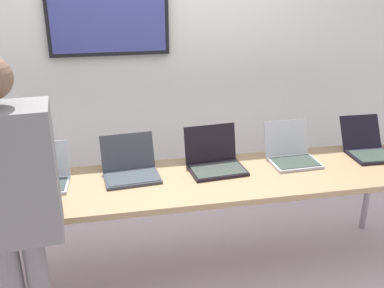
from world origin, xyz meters
The scene contains 9 objects.
ground centered at (0.00, 0.00, -0.02)m, with size 8.00×8.00×0.04m, color beige.
back_wall centered at (-0.01, 1.13, 1.28)m, with size 8.00×0.11×2.54m.
workbench centered at (0.00, 0.00, 0.69)m, with size 3.33×0.70×0.73m.
laptop_station_0 centered at (-0.92, 0.12, 0.79)m, with size 0.36×0.31×0.25m.
laptop_station_1 centered at (-0.35, 0.13, 0.79)m, with size 0.39×0.37×0.25m.
laptop_station_2 centered at (0.24, 0.14, 0.79)m, with size 0.40×0.36×0.28m.
laptop_station_3 centered at (0.82, 0.15, 0.79)m, with size 0.35×0.35×0.26m.
laptop_station_4 centered at (1.43, 0.16, 0.79)m, with size 0.32×0.40×0.25m.
person centered at (-0.94, -0.62, 1.03)m, with size 0.47×0.61×1.71m.
Camera 1 is at (-0.47, -2.57, 2.04)m, focal length 40.97 mm.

